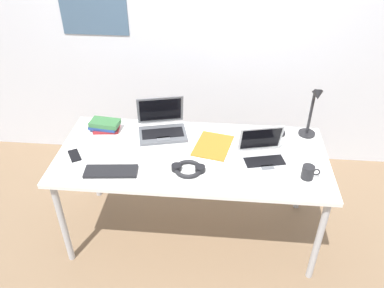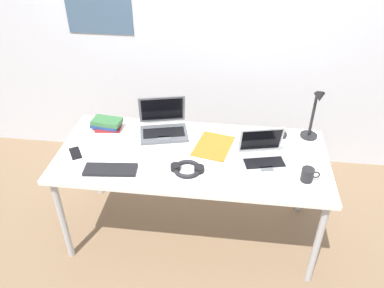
% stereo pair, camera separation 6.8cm
% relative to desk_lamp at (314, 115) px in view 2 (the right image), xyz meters
% --- Properties ---
extents(ground_plane, '(12.00, 12.00, 0.00)m').
position_rel_desk_lamp_xyz_m(ground_plane, '(-0.80, -0.28, -0.94)').
color(ground_plane, '#7A6047').
extents(wall_back, '(6.00, 0.13, 2.60)m').
position_rel_desk_lamp_xyz_m(wall_back, '(-0.80, 0.82, 0.36)').
color(wall_back, silver).
rests_on(wall_back, ground_plane).
extents(desk, '(1.80, 0.80, 0.74)m').
position_rel_desk_lamp_xyz_m(desk, '(-0.80, -0.28, -0.25)').
color(desk, white).
rests_on(desk, ground_plane).
extents(desk_lamp, '(0.12, 0.18, 0.40)m').
position_rel_desk_lamp_xyz_m(desk_lamp, '(0.00, 0.00, 0.00)').
color(desk_lamp, black).
rests_on(desk_lamp, desk).
extents(laptop_back_left, '(0.39, 0.36, 0.25)m').
position_rel_desk_lamp_xyz_m(laptop_back_left, '(-1.04, -0.03, -0.15)').
color(laptop_back_left, '#515459').
rests_on(laptop_back_left, desk).
extents(laptop_near_lamp, '(0.34, 0.31, 0.21)m').
position_rel_desk_lamp_xyz_m(laptop_near_lamp, '(-0.33, -0.31, -0.15)').
color(laptop_near_lamp, '#B7BABC').
rests_on(laptop_near_lamp, desk).
extents(external_keyboard, '(0.34, 0.15, 0.02)m').
position_rel_desk_lamp_xyz_m(external_keyboard, '(-1.29, -0.52, -0.19)').
color(external_keyboard, black).
rests_on(external_keyboard, desk).
extents(computer_mouse, '(0.06, 0.10, 0.03)m').
position_rel_desk_lamp_xyz_m(computer_mouse, '(-0.18, 0.02, -0.18)').
color(computer_mouse, black).
rests_on(computer_mouse, desk).
extents(cell_phone, '(0.13, 0.15, 0.01)m').
position_rel_desk_lamp_xyz_m(cell_phone, '(-1.57, -0.37, -0.19)').
color(cell_phone, black).
rests_on(cell_phone, desk).
extents(headphones, '(0.21, 0.18, 0.04)m').
position_rel_desk_lamp_xyz_m(headphones, '(-0.81, -0.46, -0.18)').
color(headphones, black).
rests_on(headphones, desk).
extents(book_stack, '(0.23, 0.15, 0.08)m').
position_rel_desk_lamp_xyz_m(book_stack, '(-1.46, -0.04, -0.16)').
color(book_stack, maroon).
rests_on(book_stack, desk).
extents(paper_folder_near_lamp, '(0.29, 0.35, 0.01)m').
position_rel_desk_lamp_xyz_m(paper_folder_near_lamp, '(-0.66, -0.17, -0.19)').
color(paper_folder_near_lamp, orange).
rests_on(paper_folder_near_lamp, desk).
extents(coffee_mug, '(0.11, 0.08, 0.09)m').
position_rel_desk_lamp_xyz_m(coffee_mug, '(-0.07, -0.46, -0.15)').
color(coffee_mug, black).
rests_on(coffee_mug, desk).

